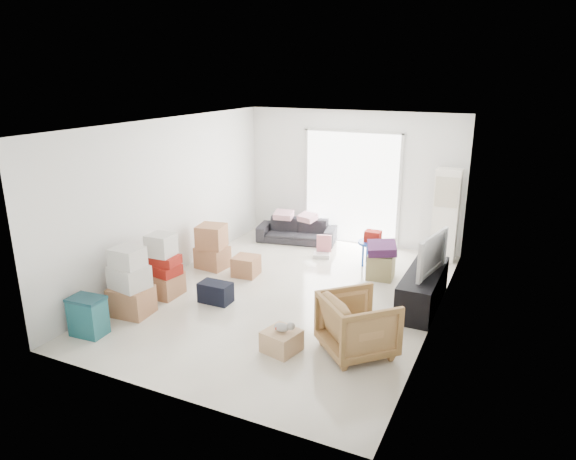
# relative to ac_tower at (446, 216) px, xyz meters

# --- Properties ---
(room_shell) EXTENTS (4.98, 6.48, 3.18)m
(room_shell) POSITION_rel_ac_tower_xyz_m (-1.95, -2.65, 0.48)
(room_shell) COLOR white
(room_shell) RESTS_ON ground
(sliding_door) EXTENTS (2.10, 0.04, 2.33)m
(sliding_door) POSITION_rel_ac_tower_xyz_m (-1.95, 0.33, 0.37)
(sliding_door) COLOR white
(sliding_door) RESTS_ON room_shell
(ac_tower) EXTENTS (0.45, 0.30, 1.75)m
(ac_tower) POSITION_rel_ac_tower_xyz_m (0.00, 0.00, 0.00)
(ac_tower) COLOR white
(ac_tower) RESTS_ON room_shell
(tv_console) EXTENTS (0.49, 1.64, 0.55)m
(tv_console) POSITION_rel_ac_tower_xyz_m (0.05, -2.14, -0.60)
(tv_console) COLOR black
(tv_console) RESTS_ON room_shell
(television) EXTENTS (0.79, 1.13, 0.14)m
(television) POSITION_rel_ac_tower_xyz_m (0.05, -2.14, -0.26)
(television) COLOR black
(television) RESTS_ON tv_console
(sofa) EXTENTS (1.68, 0.77, 0.63)m
(sofa) POSITION_rel_ac_tower_xyz_m (-2.95, -0.15, -0.56)
(sofa) COLOR #2B2B31
(sofa) RESTS_ON room_shell
(pillow_left) EXTENTS (0.42, 0.35, 0.12)m
(pillow_left) POSITION_rel_ac_tower_xyz_m (-3.23, -0.20, -0.18)
(pillow_left) COLOR #BF8B9F
(pillow_left) RESTS_ON sofa
(pillow_right) EXTENTS (0.43, 0.38, 0.12)m
(pillow_right) POSITION_rel_ac_tower_xyz_m (-2.70, -0.16, -0.18)
(pillow_right) COLOR #BF8B9F
(pillow_right) RESTS_ON sofa
(armchair) EXTENTS (1.13, 1.13, 0.85)m
(armchair) POSITION_rel_ac_tower_xyz_m (-0.42, -3.89, -0.45)
(armchair) COLOR tan
(armchair) RESTS_ON room_shell
(storage_bins) EXTENTS (0.49, 0.36, 0.54)m
(storage_bins) POSITION_rel_ac_tower_xyz_m (-3.85, -4.99, -0.60)
(storage_bins) COLOR #1A5860
(storage_bins) RESTS_ON room_shell
(box_stack_a) EXTENTS (0.59, 0.51, 1.03)m
(box_stack_a) POSITION_rel_ac_tower_xyz_m (-3.75, -4.26, -0.41)
(box_stack_a) COLOR #A8724C
(box_stack_a) RESTS_ON room_shell
(box_stack_b) EXTENTS (0.60, 0.50, 1.02)m
(box_stack_b) POSITION_rel_ac_tower_xyz_m (-3.75, -3.51, -0.43)
(box_stack_b) COLOR #A8724C
(box_stack_b) RESTS_ON room_shell
(box_stack_c) EXTENTS (0.57, 0.53, 0.80)m
(box_stack_c) POSITION_rel_ac_tower_xyz_m (-3.72, -2.16, -0.49)
(box_stack_c) COLOR #A8724C
(box_stack_c) RESTS_ON room_shell
(loose_box) EXTENTS (0.45, 0.45, 0.34)m
(loose_box) POSITION_rel_ac_tower_xyz_m (-2.98, -2.23, -0.70)
(loose_box) COLOR #A8724C
(loose_box) RESTS_ON room_shell
(duffel_bag) EXTENTS (0.50, 0.30, 0.32)m
(duffel_bag) POSITION_rel_ac_tower_xyz_m (-2.86, -3.39, -0.72)
(duffel_bag) COLOR black
(duffel_bag) RESTS_ON room_shell
(ottoman) EXTENTS (0.47, 0.47, 0.43)m
(ottoman) POSITION_rel_ac_tower_xyz_m (-0.82, -1.35, -0.66)
(ottoman) COLOR tan
(ottoman) RESTS_ON room_shell
(blanket) EXTENTS (0.60, 0.60, 0.14)m
(blanket) POSITION_rel_ac_tower_xyz_m (-0.82, -1.35, -0.37)
(blanket) COLOR #4C1E4A
(blanket) RESTS_ON ottoman
(kids_table) EXTENTS (0.53, 0.53, 0.66)m
(kids_table) POSITION_rel_ac_tower_xyz_m (-1.13, -0.82, -0.40)
(kids_table) COLOR #1B46B5
(kids_table) RESTS_ON room_shell
(toy_walker) EXTENTS (0.37, 0.35, 0.41)m
(toy_walker) POSITION_rel_ac_tower_xyz_m (-2.12, -0.77, -0.76)
(toy_walker) COLOR silver
(toy_walker) RESTS_ON room_shell
(wood_crate) EXTENTS (0.50, 0.50, 0.28)m
(wood_crate) POSITION_rel_ac_tower_xyz_m (-1.30, -4.26, -0.74)
(wood_crate) COLOR tan
(wood_crate) RESTS_ON room_shell
(plush_bunny) EXTENTS (0.27, 0.15, 0.14)m
(plush_bunny) POSITION_rel_ac_tower_xyz_m (-1.27, -4.25, -0.54)
(plush_bunny) COLOR #B2ADA8
(plush_bunny) RESTS_ON wood_crate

